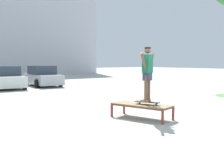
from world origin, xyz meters
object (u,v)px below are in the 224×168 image
(skater, at_px, (147,70))
(skateboard, at_px, (147,102))
(car_white, at_px, (6,78))
(car_silver, at_px, (42,77))
(skate_box, at_px, (142,105))

(skater, bearing_deg, skateboard, -68.75)
(skater, xyz_separation_m, car_white, (-0.27, 12.94, -0.84))
(skateboard, relative_size, car_silver, 0.19)
(car_silver, bearing_deg, car_white, -175.11)
(skate_box, relative_size, car_white, 0.47)
(skater, xyz_separation_m, car_silver, (2.46, 13.17, -0.84))
(skater, bearing_deg, skate_box, 103.73)
(skate_box, height_order, car_white, car_white)
(skater, distance_m, car_silver, 13.42)
(skate_box, xyz_separation_m, car_silver, (2.51, 12.97, 0.28))
(car_white, bearing_deg, skate_box, -89.01)
(skate_box, height_order, skateboard, skateboard)
(car_white, bearing_deg, car_silver, 4.89)
(car_white, bearing_deg, skateboard, -88.81)
(skateboard, bearing_deg, skate_box, 103.79)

